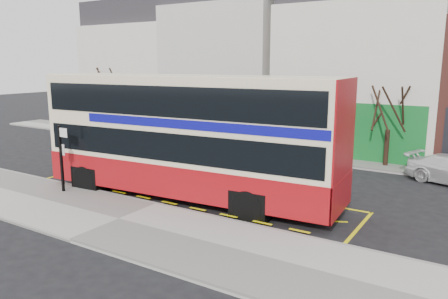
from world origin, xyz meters
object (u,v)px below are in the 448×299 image
Objects in this scene: double_decker_bus at (188,135)px; street_tree_right at (390,97)px; car_silver at (158,138)px; bus_stop_post at (62,152)px; car_grey at (244,147)px; street_tree_left at (110,76)px.

double_decker_bus is 2.29× the size of street_tree_right.
double_decker_bus reaches higher than car_silver.
street_tree_right is at bearing 50.34° from bus_stop_post.
street_tree_right is (7.13, 2.04, 2.97)m from car_grey.
street_tree_right reaches higher than bus_stop_post.
bus_stop_post is at bearing -157.01° from double_decker_bus.
street_tree_left reaches higher than car_silver.
bus_stop_post is 15.73m from street_tree_left.
double_decker_bus is 7.77m from car_grey.
car_silver is (-3.14, 9.49, -1.16)m from bus_stop_post.
street_tree_right reaches higher than car_silver.
car_grey is at bearing -10.52° from street_tree_left.
car_silver is at bearing 133.08° from double_decker_bus.
bus_stop_post is 0.51× the size of street_tree_right.
street_tree_right is (5.48, 9.40, 1.10)m from double_decker_bus.
car_grey is at bearing -101.60° from car_silver.
street_tree_right is at bearing -55.23° from car_grey.
street_tree_left is at bearing 141.78° from double_decker_bus.
car_grey is 0.65× the size of street_tree_left.
car_grey is 13.42m from street_tree_left.
street_tree_right is at bearing -0.92° from street_tree_left.
street_tree_left is at bearing 129.92° from bus_stop_post.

